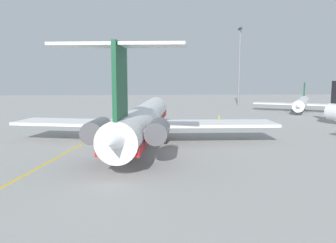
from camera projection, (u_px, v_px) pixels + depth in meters
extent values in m
plane|color=gray|center=(99.00, 142.00, 57.13)|extent=(301.77, 301.77, 0.00)
cylinder|color=white|center=(143.00, 119.00, 56.60)|extent=(43.22, 9.59, 4.58)
cone|color=white|center=(156.00, 107.00, 77.87)|extent=(5.26, 4.93, 4.40)
cone|color=white|center=(116.00, 140.00, 35.27)|extent=(7.10, 4.65, 3.90)
cube|color=#B2191E|center=(144.00, 125.00, 56.73)|extent=(42.28, 9.57, 1.01)
cube|color=white|center=(74.00, 122.00, 58.37)|extent=(11.20, 20.21, 0.46)
cube|color=white|center=(216.00, 123.00, 56.92)|extent=(7.41, 19.19, 0.46)
cylinder|color=#515156|center=(97.00, 130.00, 42.12)|extent=(6.00, 3.31, 2.66)
cube|color=white|center=(104.00, 130.00, 42.08)|extent=(3.59, 1.86, 0.55)
cylinder|color=#515156|center=(158.00, 131.00, 41.67)|extent=(6.00, 3.31, 2.66)
cube|color=white|center=(151.00, 131.00, 41.72)|extent=(3.59, 1.86, 0.55)
cube|color=#195133|center=(120.00, 81.00, 37.35)|extent=(6.22, 1.18, 8.12)
cube|color=white|center=(84.00, 45.00, 36.63)|extent=(5.05, 7.14, 0.32)
cube|color=white|center=(154.00, 45.00, 36.18)|extent=(5.05, 7.14, 0.32)
cylinder|color=black|center=(152.00, 121.00, 69.86)|extent=(0.50, 0.50, 3.48)
cylinder|color=black|center=(120.00, 133.00, 55.67)|extent=(0.50, 0.50, 3.48)
cylinder|color=black|center=(165.00, 133.00, 55.22)|extent=(0.50, 0.50, 3.48)
cylinder|color=silver|center=(301.00, 103.00, 107.37)|extent=(26.19, 15.73, 3.32)
cone|color=silver|center=(298.00, 107.00, 94.81)|extent=(3.86, 4.05, 3.16)
cube|color=silver|center=(330.00, 105.00, 104.17)|extent=(10.12, 13.48, 0.40)
cube|color=silver|center=(275.00, 103.00, 110.67)|extent=(10.12, 13.48, 0.40)
cube|color=#195133|center=(304.00, 89.00, 117.53)|extent=(3.37, 1.96, 4.53)
cylinder|color=black|center=(301.00, 108.00, 107.56)|extent=(0.40, 0.40, 2.23)
cylinder|color=black|center=(219.00, 121.00, 81.03)|extent=(0.10, 0.10, 0.84)
cylinder|color=black|center=(219.00, 121.00, 80.89)|extent=(0.10, 0.10, 0.84)
cylinder|color=yellow|center=(219.00, 118.00, 80.87)|extent=(0.28, 0.28, 0.67)
sphere|color=#DBB28E|center=(219.00, 116.00, 80.81)|extent=(0.26, 0.26, 0.26)
cylinder|color=yellow|center=(219.00, 117.00, 81.04)|extent=(0.08, 0.08, 0.57)
cylinder|color=yellow|center=(219.00, 118.00, 80.68)|extent=(0.08, 0.08, 0.57)
cylinder|color=black|center=(42.00, 123.00, 77.86)|extent=(0.10, 0.10, 0.83)
cylinder|color=black|center=(42.00, 123.00, 77.97)|extent=(0.10, 0.10, 0.83)
cylinder|color=yellow|center=(42.00, 119.00, 77.82)|extent=(0.28, 0.28, 0.65)
sphere|color=#8C6647|center=(42.00, 117.00, 77.76)|extent=(0.26, 0.26, 0.26)
cylinder|color=yellow|center=(41.00, 119.00, 77.68)|extent=(0.08, 0.08, 0.56)
cylinder|color=yellow|center=(43.00, 119.00, 77.96)|extent=(0.08, 0.08, 0.56)
cylinder|color=black|center=(260.00, 125.00, 73.54)|extent=(0.10, 0.10, 0.83)
cylinder|color=black|center=(261.00, 125.00, 73.45)|extent=(0.10, 0.10, 0.83)
cylinder|color=#191E4C|center=(261.00, 122.00, 73.40)|extent=(0.28, 0.28, 0.66)
sphere|color=#DBB28E|center=(261.00, 120.00, 73.34)|extent=(0.26, 0.26, 0.26)
cylinder|color=#191E4C|center=(260.00, 122.00, 73.52)|extent=(0.08, 0.08, 0.56)
cylinder|color=#191E4C|center=(262.00, 122.00, 73.28)|extent=(0.08, 0.08, 0.56)
cube|color=gold|center=(85.00, 142.00, 56.55)|extent=(76.68, 12.89, 0.01)
cylinder|color=slate|center=(239.00, 68.00, 125.61)|extent=(0.70, 0.70, 27.29)
cube|color=#424244|center=(240.00, 28.00, 123.82)|extent=(4.00, 0.60, 0.60)
cube|color=#2D2D30|center=(239.00, 30.00, 125.35)|extent=(0.70, 0.50, 0.44)
cube|color=#2D2D30|center=(241.00, 29.00, 122.37)|extent=(0.70, 0.50, 0.44)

